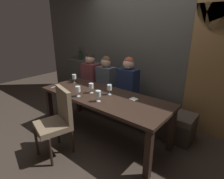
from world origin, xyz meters
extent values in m
plane|color=#382D26|center=(0.00, 0.00, 0.00)|extent=(9.00, 9.00, 0.00)
cube|color=#4C4944|center=(0.00, 1.22, 1.50)|extent=(6.00, 0.12, 3.00)
cube|color=olive|center=(1.35, 1.15, 1.05)|extent=(0.90, 0.05, 2.10)
cube|color=#413E3A|center=(-1.55, 1.04, 0.47)|extent=(1.10, 0.28, 0.95)
cube|color=black|center=(-1.03, -0.35, 0.35)|extent=(0.08, 0.08, 0.69)
cube|color=black|center=(1.03, -0.35, 0.35)|extent=(0.08, 0.08, 0.69)
cube|color=black|center=(-1.03, 0.35, 0.35)|extent=(0.08, 0.08, 0.69)
cube|color=black|center=(1.03, 0.35, 0.35)|extent=(0.08, 0.08, 0.69)
cube|color=#302119|center=(0.00, 0.00, 0.72)|extent=(2.20, 0.84, 0.04)
cube|color=#312A23|center=(0.00, 0.70, 0.17)|extent=(2.50, 0.40, 0.35)
cube|color=#473D33|center=(0.00, 0.70, 0.40)|extent=(2.50, 0.44, 0.10)
cylinder|color=#302119|center=(-0.41, -0.98, 0.21)|extent=(0.04, 0.04, 0.42)
cylinder|color=#302119|center=(-0.05, -0.98, 0.21)|extent=(0.04, 0.04, 0.42)
cylinder|color=#302119|center=(-0.41, -0.62, 0.21)|extent=(0.04, 0.04, 0.42)
cylinder|color=#302119|center=(-0.05, -0.62, 0.21)|extent=(0.04, 0.04, 0.42)
cube|color=#7F6B51|center=(-0.23, -0.80, 0.46)|extent=(0.54, 0.54, 0.08)
cube|color=#7F6B51|center=(-0.18, -0.62, 0.74)|extent=(0.44, 0.18, 0.48)
cube|color=brown|center=(-0.98, 0.68, 0.73)|extent=(0.36, 0.24, 0.57)
sphere|color=#DBB293|center=(-0.98, 0.68, 1.11)|extent=(0.20, 0.20, 0.20)
sphere|color=black|center=(-0.98, 0.69, 1.14)|extent=(0.18, 0.18, 0.18)
cube|color=#4C515B|center=(-0.55, 0.70, 0.72)|extent=(0.36, 0.24, 0.55)
sphere|color=tan|center=(-0.55, 0.70, 1.09)|extent=(0.20, 0.20, 0.20)
sphere|color=brown|center=(-0.55, 0.71, 1.12)|extent=(0.18, 0.18, 0.18)
cube|color=#192342|center=(0.01, 0.67, 0.75)|extent=(0.36, 0.24, 0.59)
sphere|color=#DBB293|center=(0.01, 0.67, 1.13)|extent=(0.20, 0.20, 0.20)
sphere|color=brown|center=(0.01, 0.68, 1.17)|extent=(0.18, 0.18, 0.18)
cylinder|color=black|center=(-1.73, 1.06, 1.06)|extent=(0.08, 0.08, 0.22)
cylinder|color=black|center=(-1.73, 1.06, 1.21)|extent=(0.03, 0.03, 0.09)
cylinder|color=black|center=(-1.73, 1.06, 1.27)|extent=(0.03, 0.03, 0.02)
cylinder|color=silver|center=(0.11, -0.23, 0.74)|extent=(0.06, 0.06, 0.00)
cylinder|color=silver|center=(0.11, -0.23, 0.78)|extent=(0.01, 0.01, 0.07)
cylinder|color=silver|center=(0.11, -0.23, 0.86)|extent=(0.08, 0.08, 0.08)
cylinder|color=silver|center=(0.06, 0.08, 0.74)|extent=(0.06, 0.06, 0.00)
cylinder|color=silver|center=(0.06, 0.08, 0.78)|extent=(0.01, 0.01, 0.07)
cylinder|color=silver|center=(0.06, 0.08, 0.86)|extent=(0.08, 0.08, 0.08)
cylinder|color=silver|center=(-0.86, 0.13, 0.74)|extent=(0.06, 0.06, 0.00)
cylinder|color=silver|center=(-0.86, 0.13, 0.78)|extent=(0.01, 0.01, 0.07)
cylinder|color=silver|center=(-0.86, 0.13, 0.86)|extent=(0.08, 0.08, 0.08)
cylinder|color=maroon|center=(-0.86, 0.13, 0.83)|extent=(0.07, 0.07, 0.03)
cylinder|color=silver|center=(-0.21, -0.05, 0.74)|extent=(0.06, 0.06, 0.00)
cylinder|color=silver|center=(-0.21, -0.05, 0.78)|extent=(0.01, 0.01, 0.07)
cylinder|color=silver|center=(-0.21, -0.05, 0.86)|extent=(0.08, 0.08, 0.08)
cylinder|color=gold|center=(-0.21, -0.05, 0.84)|extent=(0.07, 0.07, 0.04)
cylinder|color=silver|center=(-0.26, -0.29, 0.74)|extent=(0.06, 0.06, 0.00)
cylinder|color=silver|center=(-0.26, -0.29, 0.78)|extent=(0.01, 0.01, 0.07)
cylinder|color=silver|center=(-0.26, -0.29, 0.86)|extent=(0.08, 0.08, 0.08)
cube|color=silver|center=(-0.95, -0.24, 0.74)|extent=(0.03, 0.17, 0.01)
cube|color=silver|center=(0.47, 0.16, 0.74)|extent=(0.12, 0.12, 0.01)
camera|label=1|loc=(1.82, -1.99, 1.80)|focal=29.14mm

